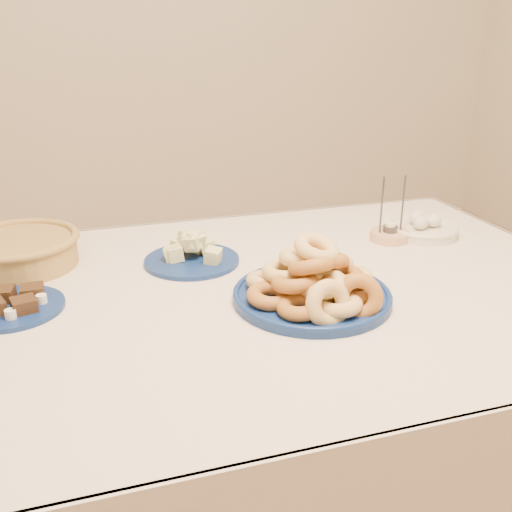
{
  "coord_description": "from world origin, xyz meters",
  "views": [
    {
      "loc": [
        -0.34,
        -1.15,
        1.3
      ],
      "look_at": [
        0.0,
        -0.05,
        0.85
      ],
      "focal_mm": 40.0,
      "sensor_mm": 36.0,
      "label": 1
    }
  ],
  "objects_px": {
    "melon_plate": "(192,253)",
    "wicker_basket": "(17,250)",
    "donut_platter": "(314,285)",
    "candle_holder": "(390,234)",
    "brownie_plate": "(12,305)",
    "egg_bowl": "(422,228)",
    "dining_table": "(250,329)"
  },
  "relations": [
    {
      "from": "brownie_plate",
      "to": "egg_bowl",
      "type": "xyz_separation_m",
      "value": [
        1.1,
        0.16,
        0.01
      ]
    },
    {
      "from": "donut_platter",
      "to": "brownie_plate",
      "type": "xyz_separation_m",
      "value": [
        -0.63,
        0.15,
        -0.03
      ]
    },
    {
      "from": "brownie_plate",
      "to": "egg_bowl",
      "type": "bearing_deg",
      "value": 8.45
    },
    {
      "from": "donut_platter",
      "to": "wicker_basket",
      "type": "distance_m",
      "value": 0.75
    },
    {
      "from": "donut_platter",
      "to": "egg_bowl",
      "type": "height_order",
      "value": "donut_platter"
    },
    {
      "from": "melon_plate",
      "to": "brownie_plate",
      "type": "height_order",
      "value": "melon_plate"
    },
    {
      "from": "brownie_plate",
      "to": "candle_holder",
      "type": "xyz_separation_m",
      "value": [
        0.99,
        0.15,
        0.01
      ]
    },
    {
      "from": "donut_platter",
      "to": "dining_table",
      "type": "bearing_deg",
      "value": 136.91
    },
    {
      "from": "brownie_plate",
      "to": "donut_platter",
      "type": "bearing_deg",
      "value": -13.6
    },
    {
      "from": "melon_plate",
      "to": "egg_bowl",
      "type": "distance_m",
      "value": 0.68
    },
    {
      "from": "brownie_plate",
      "to": "wicker_basket",
      "type": "height_order",
      "value": "wicker_basket"
    },
    {
      "from": "dining_table",
      "to": "wicker_basket",
      "type": "distance_m",
      "value": 0.62
    },
    {
      "from": "melon_plate",
      "to": "wicker_basket",
      "type": "xyz_separation_m",
      "value": [
        -0.42,
        0.1,
        0.02
      ]
    },
    {
      "from": "wicker_basket",
      "to": "dining_table",
      "type": "bearing_deg",
      "value": -30.5
    },
    {
      "from": "dining_table",
      "to": "egg_bowl",
      "type": "height_order",
      "value": "egg_bowl"
    },
    {
      "from": "wicker_basket",
      "to": "egg_bowl",
      "type": "height_order",
      "value": "wicker_basket"
    },
    {
      "from": "melon_plate",
      "to": "candle_holder",
      "type": "xyz_separation_m",
      "value": [
        0.57,
        -0.0,
        -0.01
      ]
    },
    {
      "from": "candle_holder",
      "to": "melon_plate",
      "type": "bearing_deg",
      "value": 179.77
    },
    {
      "from": "donut_platter",
      "to": "candle_holder",
      "type": "distance_m",
      "value": 0.47
    },
    {
      "from": "brownie_plate",
      "to": "dining_table",
      "type": "bearing_deg",
      "value": -4.99
    },
    {
      "from": "donut_platter",
      "to": "candle_holder",
      "type": "relative_size",
      "value": 1.91
    },
    {
      "from": "melon_plate",
      "to": "candle_holder",
      "type": "height_order",
      "value": "candle_holder"
    },
    {
      "from": "wicker_basket",
      "to": "egg_bowl",
      "type": "xyz_separation_m",
      "value": [
        1.11,
        -0.1,
        -0.02
      ]
    },
    {
      "from": "candle_holder",
      "to": "egg_bowl",
      "type": "relative_size",
      "value": 0.7
    },
    {
      "from": "melon_plate",
      "to": "candle_holder",
      "type": "distance_m",
      "value": 0.57
    },
    {
      "from": "melon_plate",
      "to": "egg_bowl",
      "type": "bearing_deg",
      "value": 0.66
    },
    {
      "from": "donut_platter",
      "to": "wicker_basket",
      "type": "bearing_deg",
      "value": 146.9
    },
    {
      "from": "dining_table",
      "to": "egg_bowl",
      "type": "relative_size",
      "value": 6.46
    },
    {
      "from": "wicker_basket",
      "to": "egg_bowl",
      "type": "bearing_deg",
      "value": -4.98
    },
    {
      "from": "donut_platter",
      "to": "brownie_plate",
      "type": "height_order",
      "value": "donut_platter"
    },
    {
      "from": "donut_platter",
      "to": "wicker_basket",
      "type": "height_order",
      "value": "donut_platter"
    },
    {
      "from": "dining_table",
      "to": "melon_plate",
      "type": "bearing_deg",
      "value": 115.31
    }
  ]
}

